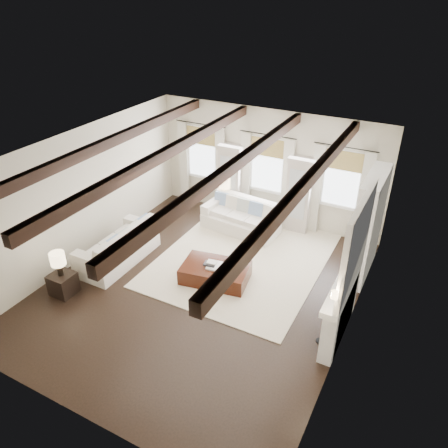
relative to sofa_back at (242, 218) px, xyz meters
The scene contains 16 objects.
ground 2.86m from the sofa_back, 83.48° to the right, with size 7.50×7.50×0.00m, color black.
room_shell 2.68m from the sofa_back, 60.93° to the right, with size 6.54×7.54×3.22m.
area_rug 1.40m from the sofa_back, 60.69° to the right, with size 3.81×4.86×0.02m, color beige.
sofa_back is the anchor object (origin of this frame).
sofa_left 3.42m from the sofa_back, 125.09° to the right, with size 0.98×2.16×0.93m.
ottoman 2.44m from the sofa_back, 78.77° to the right, with size 1.52×0.95×0.40m, color black.
tray 2.47m from the sofa_back, 76.92° to the right, with size 0.50×0.38×0.04m, color white.
book_lower 2.48m from the sofa_back, 81.53° to the right, with size 0.26×0.20×0.04m, color #262628.
book_upper 2.45m from the sofa_back, 80.64° to the right, with size 0.22×0.17×0.03m, color beige.
book_loose 2.59m from the sofa_back, 70.82° to the right, with size 0.24×0.18×0.03m, color #262628.
side_table_front 4.93m from the sofa_back, 117.52° to the right, with size 0.50×0.50×0.50m, color black.
lamp_front 4.96m from the sofa_back, 117.52° to the right, with size 0.33×0.33×0.56m.
side_table_back 0.96m from the sofa_back, 146.37° to the left, with size 0.40×0.40×0.60m, color black.
lamp_back 1.17m from the sofa_back, 146.37° to the left, with size 0.36×0.36×0.62m.
candlestick_near 4.52m from the sofa_back, 44.53° to the right, with size 0.17×0.17×0.86m.
candlestick_far 4.18m from the sofa_back, 39.55° to the right, with size 0.16×0.16×0.81m.
Camera 1 is at (4.14, -6.72, 6.19)m, focal length 35.00 mm.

